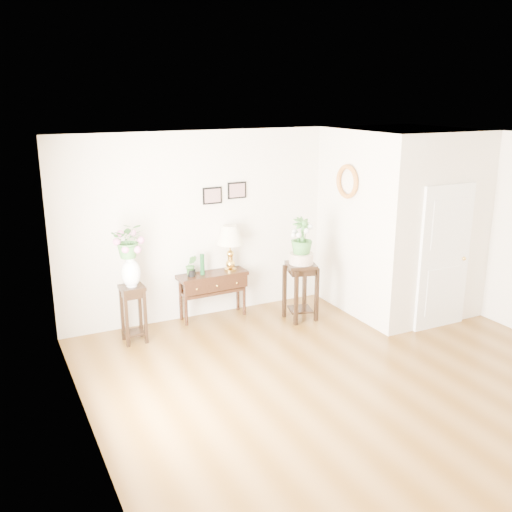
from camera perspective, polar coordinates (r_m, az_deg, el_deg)
floor at (r=7.09m, az=9.52°, el=-12.05°), size 6.00×5.50×0.02m
ceiling at (r=6.29m, az=10.70°, el=11.10°), size 6.00×5.50×0.02m
wall_back at (r=8.84m, az=-0.47°, el=3.53°), size 6.00×0.02×2.80m
wall_left at (r=5.42m, az=-16.59°, el=-5.29°), size 0.02×5.50×2.80m
partition at (r=9.18m, az=14.17°, el=3.50°), size 1.80×1.95×2.80m
door at (r=8.55m, az=18.32°, el=-0.16°), size 0.90×0.05×2.10m
art_print_left at (r=8.48m, az=-4.39°, el=6.04°), size 0.30×0.02×0.25m
art_print_right at (r=8.63m, az=-1.92°, el=6.58°), size 0.30×0.02×0.25m
wall_ornament at (r=8.59m, az=9.09°, el=7.37°), size 0.07×0.51×0.51m
console_table at (r=8.69m, az=-4.35°, el=-3.94°), size 1.07×0.39×0.71m
table_lamp at (r=8.58m, az=-2.60°, el=0.78°), size 0.44×0.44×0.71m
green_vase at (r=8.47m, az=-5.39°, el=-0.75°), size 0.08×0.08×0.32m
potted_plant at (r=8.42m, az=-6.49°, el=-1.02°), size 0.20×0.18×0.30m
plant_stand_a at (r=7.99m, az=-12.15°, el=-5.69°), size 0.32×0.32×0.81m
porcelain_vase at (r=7.79m, az=-12.42°, el=-1.39°), size 0.27×0.27×0.45m
lily_arrangement at (r=7.67m, az=-12.60°, el=1.58°), size 0.54×0.50×0.48m
plant_stand_b at (r=8.60m, az=4.47°, el=-3.56°), size 0.51×0.51×0.88m
ceramic_bowl at (r=8.44m, az=4.54°, el=-0.23°), size 0.46×0.46×0.16m
narcissus at (r=8.35m, az=4.59°, el=1.91°), size 0.36×0.36×0.57m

